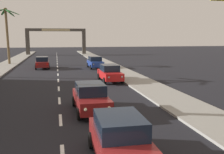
% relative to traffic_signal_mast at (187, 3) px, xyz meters
% --- Properties ---
extents(sidewalk_right, '(3.20, 110.00, 0.14)m').
position_rel_traffic_signal_mast_xyz_m(sidewalk_right, '(4.79, 19.93, -5.13)').
color(sidewalk_right, gray).
rests_on(sidewalk_right, ground).
extents(lane_markings, '(4.28, 87.85, 0.01)m').
position_rel_traffic_signal_mast_xyz_m(lane_markings, '(-2.56, 19.56, -5.20)').
color(lane_markings, silver).
rests_on(lane_markings, ground).
extents(traffic_signal_mast, '(10.53, 0.41, 7.06)m').
position_rel_traffic_signal_mast_xyz_m(traffic_signal_mast, '(0.00, 0.00, 0.00)').
color(traffic_signal_mast, '#2D2D33').
rests_on(traffic_signal_mast, ground).
extents(sedan_lead_at_stop_bar, '(2.02, 4.48, 1.68)m').
position_rel_traffic_signal_mast_xyz_m(sedan_lead_at_stop_bar, '(-1.02, 2.45, -4.35)').
color(sedan_lead_at_stop_bar, maroon).
rests_on(sedan_lead_at_stop_bar, ground).
extents(sedan_third_in_queue, '(2.03, 4.48, 1.68)m').
position_rel_traffic_signal_mast_xyz_m(sedan_third_in_queue, '(-1.20, 8.97, -4.35)').
color(sedan_third_in_queue, maroon).
rests_on(sedan_third_in_queue, ground).
extents(sedan_oncoming_far, '(2.09, 4.51, 1.68)m').
position_rel_traffic_signal_mast_xyz_m(sedan_oncoming_far, '(-5.11, 31.57, -4.35)').
color(sedan_oncoming_far, maroon).
rests_on(sedan_oncoming_far, ground).
extents(sedan_parked_nearest_kerb, '(2.04, 4.49, 1.68)m').
position_rel_traffic_signal_mast_xyz_m(sedan_parked_nearest_kerb, '(2.08, 19.00, -4.35)').
color(sedan_parked_nearest_kerb, red).
rests_on(sedan_parked_nearest_kerb, ground).
extents(sedan_parked_mid_kerb, '(2.06, 4.50, 1.68)m').
position_rel_traffic_signal_mast_xyz_m(sedan_parked_mid_kerb, '(2.30, 30.41, -4.35)').
color(sedan_parked_mid_kerb, navy).
rests_on(sedan_parked_mid_kerb, ground).
extents(palm_left_farthest, '(4.36, 4.05, 9.00)m').
position_rel_traffic_signal_mast_xyz_m(palm_left_farthest, '(-10.73, 38.17, 0.91)').
color(palm_left_farthest, brown).
rests_on(palm_left_farthest, ground).
extents(town_gateway_arch, '(14.84, 0.90, 6.58)m').
position_rel_traffic_signal_mast_xyz_m(town_gateway_arch, '(-3.01, 60.95, -0.92)').
color(town_gateway_arch, '#423D38').
rests_on(town_gateway_arch, ground).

